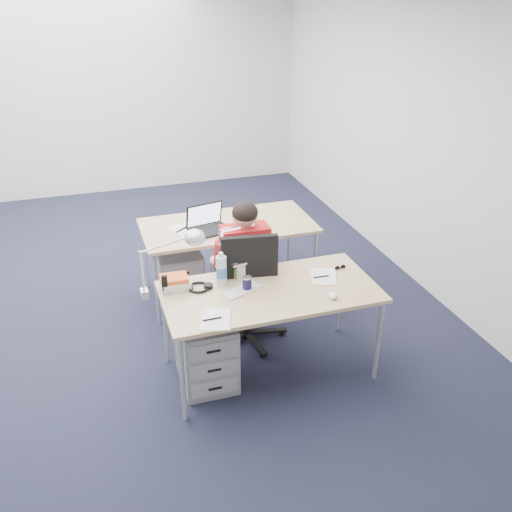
% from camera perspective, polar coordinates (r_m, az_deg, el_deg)
% --- Properties ---
extents(floor, '(7.00, 7.00, 0.00)m').
position_cam_1_polar(floor, '(5.39, -13.75, -6.18)').
color(floor, black).
rests_on(floor, ground).
extents(room, '(6.02, 7.02, 2.80)m').
position_cam_1_polar(room, '(4.72, -16.01, 11.64)').
color(room, beige).
rests_on(room, ground).
extents(desk_near, '(1.60, 0.80, 0.73)m').
position_cam_1_polar(desk_near, '(4.26, 1.41, -3.98)').
color(desk_near, tan).
rests_on(desk_near, ground).
extents(desk_far, '(1.60, 0.80, 0.73)m').
position_cam_1_polar(desk_far, '(5.36, -2.84, 2.75)').
color(desk_far, tan).
rests_on(desk_far, ground).
extents(office_chair, '(0.77, 0.77, 1.07)m').
position_cam_1_polar(office_chair, '(4.81, -0.95, -5.41)').
color(office_chair, black).
rests_on(office_chair, ground).
extents(seated_person, '(0.39, 0.67, 1.25)m').
position_cam_1_polar(seated_person, '(4.79, -1.50, -0.99)').
color(seated_person, red).
rests_on(seated_person, ground).
extents(drawer_pedestal_near, '(0.40, 0.50, 0.55)m').
position_cam_1_polar(drawer_pedestal_near, '(4.39, -5.02, -9.41)').
color(drawer_pedestal_near, gray).
rests_on(drawer_pedestal_near, ground).
extents(drawer_pedestal_far, '(0.40, 0.50, 0.55)m').
position_cam_1_polar(drawer_pedestal_far, '(5.41, -7.69, -2.10)').
color(drawer_pedestal_far, gray).
rests_on(drawer_pedestal_far, ground).
extents(silver_laptop, '(0.37, 0.32, 0.34)m').
position_cam_1_polar(silver_laptop, '(4.43, -1.10, 0.49)').
color(silver_laptop, silver).
rests_on(silver_laptop, desk_near).
extents(wireless_keyboard, '(0.33, 0.24, 0.02)m').
position_cam_1_polar(wireless_keyboard, '(4.22, -1.39, -3.42)').
color(wireless_keyboard, white).
rests_on(wireless_keyboard, desk_near).
extents(computer_mouse, '(0.08, 0.11, 0.03)m').
position_cam_1_polar(computer_mouse, '(4.17, 7.67, -3.96)').
color(computer_mouse, white).
rests_on(computer_mouse, desk_near).
extents(headphones, '(0.24, 0.20, 0.04)m').
position_cam_1_polar(headphones, '(4.27, -5.78, -3.07)').
color(headphones, black).
rests_on(headphones, desk_near).
extents(can_koozie, '(0.07, 0.07, 0.11)m').
position_cam_1_polar(can_koozie, '(4.21, -0.90, -2.76)').
color(can_koozie, '#16123B').
rests_on(can_koozie, desk_near).
extents(water_bottle, '(0.11, 0.11, 0.26)m').
position_cam_1_polar(water_bottle, '(4.26, -3.49, -1.26)').
color(water_bottle, silver).
rests_on(water_bottle, desk_near).
extents(bear_figurine, '(0.09, 0.08, 0.14)m').
position_cam_1_polar(bear_figurine, '(4.37, -1.98, -1.37)').
color(bear_figurine, '#376A1C').
rests_on(bear_figurine, desk_near).
extents(book_stack, '(0.25, 0.22, 0.10)m').
position_cam_1_polar(book_stack, '(4.28, -8.12, -2.65)').
color(book_stack, silver).
rests_on(book_stack, desk_near).
extents(cordless_phone, '(0.05, 0.03, 0.16)m').
position_cam_1_polar(cordless_phone, '(4.20, -9.11, -2.88)').
color(cordless_phone, black).
rests_on(cordless_phone, desk_near).
extents(papers_left, '(0.26, 0.32, 0.01)m').
position_cam_1_polar(papers_left, '(3.90, -4.15, -6.37)').
color(papers_left, '#E8D786').
rests_on(papers_left, desk_near).
extents(papers_right, '(0.26, 0.31, 0.01)m').
position_cam_1_polar(papers_right, '(4.43, 6.74, -2.13)').
color(papers_right, '#E8D786').
rests_on(papers_right, desk_near).
extents(sunglasses, '(0.10, 0.05, 0.02)m').
position_cam_1_polar(sunglasses, '(4.58, 8.41, -1.16)').
color(sunglasses, black).
rests_on(sunglasses, desk_near).
extents(desk_lamp, '(0.47, 0.32, 0.50)m').
position_cam_1_polar(desk_lamp, '(4.12, -9.29, -0.75)').
color(desk_lamp, silver).
rests_on(desk_lamp, desk_near).
extents(dark_laptop, '(0.41, 0.41, 0.26)m').
position_cam_1_polar(dark_laptop, '(5.15, -4.64, 3.73)').
color(dark_laptop, black).
rests_on(dark_laptop, desk_far).
extents(far_cup, '(0.09, 0.09, 0.11)m').
position_cam_1_polar(far_cup, '(5.43, -1.21, 4.23)').
color(far_cup, white).
rests_on(far_cup, desk_far).
extents(far_papers, '(0.31, 0.36, 0.01)m').
position_cam_1_polar(far_papers, '(5.24, -7.27, 2.54)').
color(far_papers, white).
rests_on(far_papers, desk_far).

